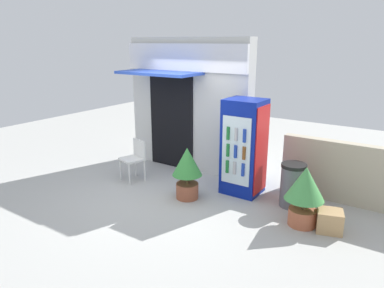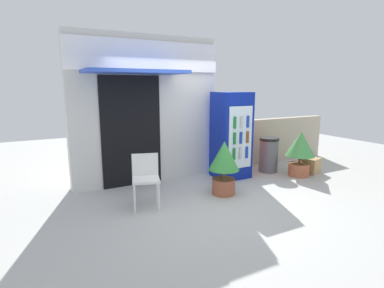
{
  "view_description": "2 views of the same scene",
  "coord_description": "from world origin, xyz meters",
  "px_view_note": "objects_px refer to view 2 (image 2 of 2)",
  "views": [
    {
      "loc": [
        4.06,
        -5.02,
        2.87
      ],
      "look_at": [
        0.34,
        0.53,
        0.93
      ],
      "focal_mm": 33.29,
      "sensor_mm": 36.0,
      "label": 1
    },
    {
      "loc": [
        -2.47,
        -4.32,
        1.97
      ],
      "look_at": [
        0.12,
        0.57,
        0.9
      ],
      "focal_mm": 28.14,
      "sensor_mm": 36.0,
      "label": 2
    }
  ],
  "objects_px": {
    "drink_cooler": "(232,135)",
    "trash_bin": "(269,155)",
    "potted_plant_curbside": "(300,149)",
    "cardboard_box": "(311,165)",
    "plastic_chair": "(146,175)",
    "potted_plant_near_shop": "(224,163)"
  },
  "relations": [
    {
      "from": "drink_cooler",
      "to": "potted_plant_curbside",
      "type": "distance_m",
      "value": 1.56
    },
    {
      "from": "plastic_chair",
      "to": "potted_plant_curbside",
      "type": "distance_m",
      "value": 3.57
    },
    {
      "from": "drink_cooler",
      "to": "potted_plant_curbside",
      "type": "xyz_separation_m",
      "value": [
        1.38,
        -0.65,
        -0.32
      ]
    },
    {
      "from": "drink_cooler",
      "to": "potted_plant_curbside",
      "type": "bearing_deg",
      "value": -25.16
    },
    {
      "from": "drink_cooler",
      "to": "potted_plant_curbside",
      "type": "height_order",
      "value": "drink_cooler"
    },
    {
      "from": "potted_plant_curbside",
      "to": "potted_plant_near_shop",
      "type": "bearing_deg",
      "value": -175.15
    },
    {
      "from": "drink_cooler",
      "to": "cardboard_box",
      "type": "relative_size",
      "value": 4.83
    },
    {
      "from": "cardboard_box",
      "to": "plastic_chair",
      "type": "bearing_deg",
      "value": -179.04
    },
    {
      "from": "trash_bin",
      "to": "cardboard_box",
      "type": "bearing_deg",
      "value": -34.48
    },
    {
      "from": "drink_cooler",
      "to": "trash_bin",
      "type": "bearing_deg",
      "value": -3.92
    },
    {
      "from": "potted_plant_curbside",
      "to": "cardboard_box",
      "type": "relative_size",
      "value": 2.6
    },
    {
      "from": "trash_bin",
      "to": "drink_cooler",
      "type": "bearing_deg",
      "value": 176.08
    },
    {
      "from": "trash_bin",
      "to": "cardboard_box",
      "type": "distance_m",
      "value": 0.98
    },
    {
      "from": "potted_plant_near_shop",
      "to": "trash_bin",
      "type": "height_order",
      "value": "potted_plant_near_shop"
    },
    {
      "from": "drink_cooler",
      "to": "trash_bin",
      "type": "distance_m",
      "value": 1.14
    },
    {
      "from": "plastic_chair",
      "to": "trash_bin",
      "type": "distance_m",
      "value": 3.26
    },
    {
      "from": "potted_plant_near_shop",
      "to": "cardboard_box",
      "type": "xyz_separation_m",
      "value": [
        2.54,
        0.22,
        -0.41
      ]
    },
    {
      "from": "plastic_chair",
      "to": "drink_cooler",
      "type": "bearing_deg",
      "value": 17.18
    },
    {
      "from": "drink_cooler",
      "to": "trash_bin",
      "type": "height_order",
      "value": "drink_cooler"
    },
    {
      "from": "plastic_chair",
      "to": "trash_bin",
      "type": "height_order",
      "value": "plastic_chair"
    },
    {
      "from": "plastic_chair",
      "to": "cardboard_box",
      "type": "relative_size",
      "value": 2.26
    },
    {
      "from": "drink_cooler",
      "to": "plastic_chair",
      "type": "bearing_deg",
      "value": -162.82
    }
  ]
}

